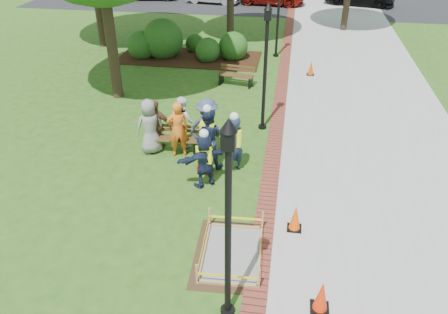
% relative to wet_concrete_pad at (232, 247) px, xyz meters
% --- Properties ---
extents(ground, '(100.00, 100.00, 0.00)m').
position_rel_wet_concrete_pad_xyz_m(ground, '(-1.10, 1.40, -0.23)').
color(ground, '#285116').
rests_on(ground, ground).
extents(sidewalk, '(6.00, 60.00, 0.02)m').
position_rel_wet_concrete_pad_xyz_m(sidewalk, '(3.90, 11.40, -0.22)').
color(sidewalk, '#9E9E99').
rests_on(sidewalk, ground).
extents(brick_edging, '(0.50, 60.00, 0.03)m').
position_rel_wet_concrete_pad_xyz_m(brick_edging, '(0.65, 11.40, -0.22)').
color(brick_edging, maroon).
rests_on(brick_edging, ground).
extents(mulch_bed, '(7.00, 3.00, 0.05)m').
position_rel_wet_concrete_pad_xyz_m(mulch_bed, '(-4.10, 13.40, -0.21)').
color(mulch_bed, '#381E0F').
rests_on(mulch_bed, ground).
extents(wet_concrete_pad, '(1.81, 2.38, 0.55)m').
position_rel_wet_concrete_pad_xyz_m(wet_concrete_pad, '(0.00, 0.00, 0.00)').
color(wet_concrete_pad, '#47331E').
rests_on(wet_concrete_pad, ground).
extents(bench_near, '(1.57, 0.58, 0.84)m').
position_rel_wet_concrete_pad_xyz_m(bench_near, '(-2.47, 4.33, 0.03)').
color(bench_near, brown).
rests_on(bench_near, ground).
extents(bench_far, '(1.57, 0.75, 0.82)m').
position_rel_wet_concrete_pad_xyz_m(bench_far, '(-1.32, 10.20, 0.03)').
color(bench_far, brown).
rests_on(bench_far, ground).
extents(cone_front, '(0.37, 0.37, 0.74)m').
position_rel_wet_concrete_pad_xyz_m(cone_front, '(1.94, -1.24, 0.12)').
color(cone_front, black).
rests_on(cone_front, ground).
extents(cone_back, '(0.35, 0.35, 0.70)m').
position_rel_wet_concrete_pad_xyz_m(cone_back, '(1.38, 1.12, 0.10)').
color(cone_back, black).
rests_on(cone_back, ground).
extents(cone_far, '(0.34, 0.34, 0.67)m').
position_rel_wet_concrete_pad_xyz_m(cone_far, '(1.86, 11.96, 0.09)').
color(cone_far, black).
rests_on(cone_far, ground).
extents(toolbox, '(0.49, 0.37, 0.22)m').
position_rel_wet_concrete_pad_xyz_m(toolbox, '(-1.29, 3.29, -0.13)').
color(toolbox, '#A6150C').
rests_on(toolbox, ground).
extents(lamp_near, '(0.28, 0.28, 4.26)m').
position_rel_wet_concrete_pad_xyz_m(lamp_near, '(0.15, -1.60, 2.25)').
color(lamp_near, black).
rests_on(lamp_near, ground).
extents(lamp_mid, '(0.28, 0.28, 4.26)m').
position_rel_wet_concrete_pad_xyz_m(lamp_mid, '(0.15, 6.40, 2.25)').
color(lamp_mid, black).
rests_on(lamp_mid, ground).
extents(lamp_far, '(0.28, 0.28, 4.26)m').
position_rel_wet_concrete_pad_xyz_m(lamp_far, '(0.15, 14.40, 2.25)').
color(lamp_far, black).
rests_on(lamp_far, ground).
extents(shrub_a, '(1.43, 1.43, 1.43)m').
position_rel_wet_concrete_pad_xyz_m(shrub_a, '(-6.45, 13.14, -0.23)').
color(shrub_a, '#174313').
rests_on(shrub_a, ground).
extents(shrub_b, '(2.02, 2.02, 2.02)m').
position_rel_wet_concrete_pad_xyz_m(shrub_b, '(-5.46, 13.51, -0.23)').
color(shrub_b, '#174313').
rests_on(shrub_b, ground).
extents(shrub_c, '(1.23, 1.23, 1.23)m').
position_rel_wet_concrete_pad_xyz_m(shrub_c, '(-3.11, 13.16, -0.23)').
color(shrub_c, '#174313').
rests_on(shrub_c, ground).
extents(shrub_d, '(1.44, 1.44, 1.44)m').
position_rel_wet_concrete_pad_xyz_m(shrub_d, '(-1.93, 13.67, -0.23)').
color(shrub_d, '#174313').
rests_on(shrub_d, ground).
extents(shrub_e, '(0.97, 0.97, 0.97)m').
position_rel_wet_concrete_pad_xyz_m(shrub_e, '(-4.07, 14.54, -0.23)').
color(shrub_e, '#174313').
rests_on(shrub_e, ground).
extents(casual_person_a, '(0.68, 0.61, 1.78)m').
position_rel_wet_concrete_pad_xyz_m(casual_person_a, '(-3.19, 4.21, 0.65)').
color(casual_person_a, gray).
rests_on(casual_person_a, ground).
extents(casual_person_b, '(0.67, 0.55, 1.80)m').
position_rel_wet_concrete_pad_xyz_m(casual_person_b, '(-2.28, 4.14, 0.67)').
color(casual_person_b, orange).
rests_on(casual_person_b, ground).
extents(casual_person_c, '(0.61, 0.62, 1.66)m').
position_rel_wet_concrete_pad_xyz_m(casual_person_c, '(-2.32, 4.88, 0.59)').
color(casual_person_c, white).
rests_on(casual_person_c, ground).
extents(casual_person_d, '(0.56, 0.39, 1.64)m').
position_rel_wet_concrete_pad_xyz_m(casual_person_d, '(-3.05, 4.46, 0.59)').
color(casual_person_d, brown).
rests_on(casual_person_d, ground).
extents(casual_person_e, '(0.68, 0.54, 1.88)m').
position_rel_wet_concrete_pad_xyz_m(casual_person_e, '(-1.40, 4.33, 0.70)').
color(casual_person_e, '#394564').
rests_on(casual_person_e, ground).
extents(hivis_worker_a, '(0.61, 0.58, 1.77)m').
position_rel_wet_concrete_pad_xyz_m(hivis_worker_a, '(-1.15, 2.65, 0.65)').
color(hivis_worker_a, '#1D2F4B').
rests_on(hivis_worker_a, ground).
extents(hivis_worker_b, '(0.66, 0.64, 1.90)m').
position_rel_wet_concrete_pad_xyz_m(hivis_worker_b, '(-0.47, 3.53, 0.71)').
color(hivis_worker_b, '#151F38').
rests_on(hivis_worker_b, ground).
extents(hivis_worker_c, '(0.60, 0.39, 2.02)m').
position_rel_wet_concrete_pad_xyz_m(hivis_worker_c, '(-1.26, 3.65, 0.76)').
color(hivis_worker_c, '#1A1C45').
rests_on(hivis_worker_c, ground).
extents(parked_car_b, '(2.41, 4.59, 1.43)m').
position_rel_wet_concrete_pad_xyz_m(parked_car_b, '(-5.26, 26.11, -0.23)').
color(parked_car_b, '#B4B4BA').
rests_on(parked_car_b, ground).
extents(parked_car_c, '(2.39, 4.58, 1.43)m').
position_rel_wet_concrete_pad_xyz_m(parked_car_c, '(-0.82, 26.42, -0.23)').
color(parked_car_c, maroon).
rests_on(parked_car_c, ground).
extents(parked_car_d, '(3.15, 5.21, 1.58)m').
position_rel_wet_concrete_pad_xyz_m(parked_car_d, '(5.45, 27.24, -0.23)').
color(parked_car_d, black).
rests_on(parked_car_d, ground).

